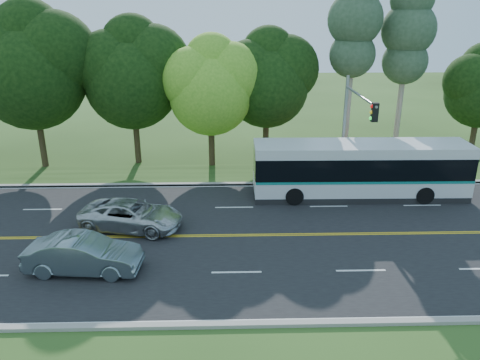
{
  "coord_description": "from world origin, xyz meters",
  "views": [
    {
      "loc": [
        -0.81,
        -21.26,
        11.04
      ],
      "look_at": [
        -0.2,
        2.0,
        2.27
      ],
      "focal_mm": 35.0,
      "sensor_mm": 36.0,
      "label": 1
    }
  ],
  "objects_px": {
    "traffic_signal": "(353,120)",
    "suv": "(131,215)",
    "sedan": "(83,255)",
    "transit_bus": "(360,170)"
  },
  "relations": [
    {
      "from": "transit_bus",
      "to": "sedan",
      "type": "distance_m",
      "value": 16.49
    },
    {
      "from": "traffic_signal",
      "to": "sedan",
      "type": "distance_m",
      "value": 16.59
    },
    {
      "from": "traffic_signal",
      "to": "transit_bus",
      "type": "xyz_separation_m",
      "value": [
        0.6,
        -0.37,
        -3.0
      ]
    },
    {
      "from": "traffic_signal",
      "to": "suv",
      "type": "distance_m",
      "value": 13.72
    },
    {
      "from": "sedan",
      "to": "suv",
      "type": "distance_m",
      "value": 4.39
    },
    {
      "from": "traffic_signal",
      "to": "sedan",
      "type": "height_order",
      "value": "traffic_signal"
    },
    {
      "from": "transit_bus",
      "to": "traffic_signal",
      "type": "bearing_deg",
      "value": 148.64
    },
    {
      "from": "transit_bus",
      "to": "sedan",
      "type": "height_order",
      "value": "transit_bus"
    },
    {
      "from": "sedan",
      "to": "suv",
      "type": "height_order",
      "value": "sedan"
    },
    {
      "from": "suv",
      "to": "transit_bus",
      "type": "bearing_deg",
      "value": -60.82
    }
  ]
}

